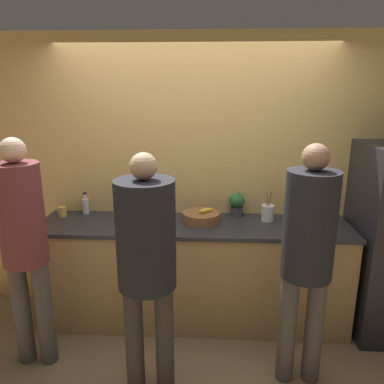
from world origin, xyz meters
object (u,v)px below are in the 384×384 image
(person_right, at_px, (308,248))
(bottle_red, at_px, (156,223))
(cup_yellow, at_px, (62,212))
(potted_plant, at_px, (237,203))
(person_center, at_px, (147,254))
(utensil_crock, at_px, (268,213))
(person_left, at_px, (24,238))
(fruit_bowl, at_px, (201,217))
(cup_red, at_px, (313,224))
(bottle_clear, at_px, (86,205))

(person_right, distance_m, bottle_red, 1.26)
(cup_yellow, distance_m, potted_plant, 1.64)
(person_right, height_order, cup_yellow, person_right)
(person_center, height_order, utensil_crock, person_center)
(person_left, bearing_deg, fruit_bowl, 28.20)
(person_right, bearing_deg, cup_yellow, 157.22)
(fruit_bowl, xyz_separation_m, cup_red, (0.96, -0.12, -0.00))
(person_center, bearing_deg, potted_plant, 59.34)
(potted_plant, bearing_deg, utensil_crock, -25.42)
(person_left, relative_size, utensil_crock, 6.43)
(cup_yellow, xyz_separation_m, cup_red, (2.27, -0.20, -0.00))
(fruit_bowl, relative_size, bottle_clear, 1.61)
(person_right, bearing_deg, fruit_bowl, 133.80)
(potted_plant, bearing_deg, fruit_bowl, -149.56)
(person_right, xyz_separation_m, cup_yellow, (-2.05, 0.86, -0.06))
(person_center, xyz_separation_m, utensil_crock, (0.93, 0.99, -0.03))
(bottle_red, bearing_deg, utensil_crock, 15.93)
(cup_yellow, bearing_deg, person_left, -88.47)
(cup_yellow, bearing_deg, bottle_red, -17.94)
(person_center, relative_size, potted_plant, 7.86)
(bottle_clear, height_order, cup_red, bottle_clear)
(utensil_crock, bearing_deg, cup_yellow, 179.36)
(utensil_crock, bearing_deg, potted_plant, 154.58)
(person_right, relative_size, cup_yellow, 18.76)
(person_center, height_order, potted_plant, person_center)
(utensil_crock, bearing_deg, person_center, -133.41)
(person_left, height_order, utensil_crock, person_left)
(person_left, distance_m, cup_yellow, 0.77)
(bottle_clear, xyz_separation_m, bottle_red, (0.74, -0.40, -0.02))
(person_center, xyz_separation_m, bottle_clear, (-0.78, 1.11, -0.03))
(cup_yellow, bearing_deg, person_center, -46.19)
(potted_plant, bearing_deg, cup_yellow, -176.21)
(person_center, height_order, cup_red, person_center)
(fruit_bowl, bearing_deg, person_left, -151.80)
(person_left, height_order, person_center, person_left)
(utensil_crock, distance_m, potted_plant, 0.30)
(potted_plant, bearing_deg, bottle_red, -149.91)
(utensil_crock, height_order, bottle_red, utensil_crock)
(person_right, bearing_deg, bottle_red, 153.47)
(person_center, bearing_deg, bottle_clear, 125.02)
(cup_red, bearing_deg, bottle_red, -175.66)
(person_center, bearing_deg, cup_red, 31.98)
(person_right, relative_size, bottle_clear, 8.56)
(person_right, distance_m, bottle_clear, 2.10)
(bottle_clear, bearing_deg, fruit_bowl, -9.36)
(utensil_crock, distance_m, cup_yellow, 1.90)
(person_center, xyz_separation_m, potted_plant, (0.66, 1.12, 0.01))
(person_right, relative_size, bottle_red, 12.12)
(person_center, bearing_deg, utensil_crock, 46.59)
(fruit_bowl, xyz_separation_m, utensil_crock, (0.60, 0.06, 0.03))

